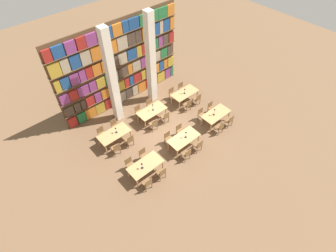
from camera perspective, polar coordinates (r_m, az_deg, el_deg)
name	(u,v)px	position (r m, az deg, el deg)	size (l,w,h in m)	color
ground_plane	(166,133)	(15.74, -0.34, -1.46)	(40.00, 40.00, 0.00)	brown
bookshelf_bank	(121,65)	(16.58, -10.12, 13.00)	(8.52, 0.35, 5.50)	brown
pillar_left	(112,79)	(15.02, -12.12, 10.08)	(0.45, 0.45, 6.00)	silver
pillar_center	(151,60)	(16.23, -3.76, 14.11)	(0.45, 0.45, 6.00)	silver
reading_table_0	(145,166)	(13.47, -4.93, -8.66)	(1.80, 0.91, 0.78)	tan
chair_0	(147,183)	(13.16, -4.51, -12.25)	(0.42, 0.40, 0.89)	brown
chair_1	(130,164)	(13.87, -8.31, -8.23)	(0.42, 0.40, 0.89)	brown
chair_2	(161,173)	(13.44, -1.44, -10.10)	(0.42, 0.40, 0.89)	brown
chair_3	(144,155)	(14.13, -5.33, -6.29)	(0.42, 0.40, 0.89)	brown
desk_lamp_0	(142,165)	(13.08, -5.71, -8.41)	(0.14, 0.14, 0.41)	#232328
reading_table_1	(184,139)	(14.54, 3.44, -2.81)	(1.80, 0.91, 0.78)	tan
chair_4	(186,154)	(14.16, 4.05, -6.02)	(0.42, 0.40, 0.89)	brown
chair_5	(168,138)	(14.82, 0.08, -2.62)	(0.42, 0.40, 0.89)	brown
chair_6	(198,145)	(14.59, 6.61, -4.12)	(0.42, 0.40, 0.89)	brown
chair_7	(180,130)	(15.23, 2.64, -0.91)	(0.42, 0.40, 0.89)	brown
desk_lamp_1	(186,134)	(14.28, 3.92, -1.66)	(0.14, 0.14, 0.46)	#232328
reading_table_2	(216,115)	(16.09, 10.40, 2.45)	(1.80, 0.91, 0.78)	tan
chair_8	(220,127)	(15.67, 11.19, -0.27)	(0.42, 0.40, 0.89)	brown
chair_9	(201,114)	(16.28, 7.30, 2.58)	(0.42, 0.40, 0.89)	brown
chair_10	(229,120)	(16.20, 13.22, 1.24)	(0.42, 0.40, 0.89)	brown
chair_11	(211,108)	(16.79, 9.39, 3.96)	(0.42, 0.40, 0.89)	brown
desk_lamp_2	(214,111)	(15.71, 10.07, 3.25)	(0.14, 0.14, 0.47)	#232328
reading_table_3	(114,135)	(15.03, -11.63, -1.84)	(1.80, 0.91, 0.78)	tan
chair_12	(116,148)	(14.63, -11.27, -4.77)	(0.42, 0.40, 0.89)	brown
chair_13	(102,133)	(15.54, -14.24, -1.51)	(0.42, 0.40, 0.89)	brown
chair_14	(129,140)	(14.89, -8.38, -3.01)	(0.42, 0.40, 0.89)	brown
chair_15	(115,126)	(15.78, -11.48, 0.10)	(0.42, 0.40, 0.89)	brown
desk_lamp_3	(116,129)	(14.79, -11.32, -0.67)	(0.14, 0.14, 0.41)	#232328
reading_table_4	(152,111)	(16.06, -3.54, 3.18)	(1.80, 0.91, 0.78)	tan
chair_16	(154,124)	(15.58, -3.14, 0.47)	(0.42, 0.40, 0.89)	brown
chair_17	(139,111)	(16.45, -6.39, 3.26)	(0.42, 0.40, 0.89)	brown
chair_18	(165,117)	(15.98, -0.59, 2.04)	(0.42, 0.40, 0.89)	brown
chair_19	(150,105)	(16.83, -3.89, 4.69)	(0.42, 0.40, 0.89)	brown
desk_lamp_4	(153,106)	(15.79, -3.34, 4.35)	(0.14, 0.14, 0.49)	#232328
reading_table_5	(185,94)	(17.32, 3.66, 7.03)	(1.80, 0.91, 0.78)	tan
chair_20	(188,105)	(16.83, 4.31, 4.68)	(0.42, 0.40, 0.89)	brown
chair_21	(172,93)	(17.62, 0.95, 7.11)	(0.42, 0.40, 0.89)	brown
chair_22	(197,99)	(17.32, 6.37, 5.93)	(0.42, 0.40, 0.89)	brown
chair_23	(182,88)	(18.09, 3.00, 8.26)	(0.42, 0.40, 0.89)	brown
desk_lamp_5	(185,90)	(17.04, 3.66, 7.81)	(0.14, 0.14, 0.41)	#232328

